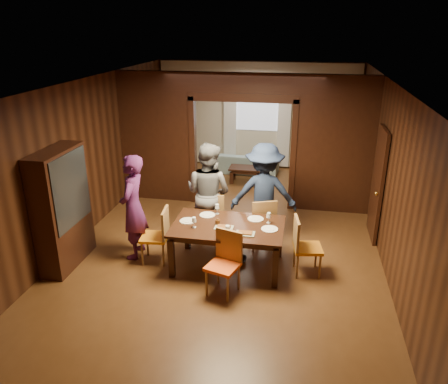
% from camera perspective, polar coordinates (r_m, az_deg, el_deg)
% --- Properties ---
extents(floor, '(9.00, 9.00, 0.00)m').
position_cam_1_polar(floor, '(8.50, 0.71, -5.65)').
color(floor, '#523117').
rests_on(floor, ground).
extents(ceiling, '(5.50, 9.00, 0.02)m').
position_cam_1_polar(ceiling, '(7.64, 0.81, 14.13)').
color(ceiling, silver).
rests_on(ceiling, room_walls).
extents(room_walls, '(5.52, 9.01, 2.90)m').
position_cam_1_polar(room_walls, '(9.73, 2.66, 7.32)').
color(room_walls, black).
rests_on(room_walls, floor).
extents(person_purple, '(0.48, 0.69, 1.84)m').
position_cam_1_polar(person_purple, '(7.58, -11.80, -1.95)').
color(person_purple, '#4D1B50').
rests_on(person_purple, floor).
extents(person_grey, '(1.11, 0.99, 1.88)m').
position_cam_1_polar(person_grey, '(7.98, -2.06, -0.10)').
color(person_grey, '#55555C').
rests_on(person_grey, floor).
extents(person_navy, '(1.28, 0.82, 1.88)m').
position_cam_1_polar(person_navy, '(7.98, 5.24, -0.20)').
color(person_navy, '#192540').
rests_on(person_navy, floor).
extents(sofa, '(1.84, 0.81, 0.52)m').
position_cam_1_polar(sofa, '(11.97, 2.76, 3.82)').
color(sofa, '#87A8B1').
rests_on(sofa, floor).
extents(serving_bowl, '(0.31, 0.31, 0.08)m').
position_cam_1_polar(serving_bowl, '(7.24, 1.88, -3.66)').
color(serving_bowl, black).
rests_on(serving_bowl, dining_table).
extents(dining_table, '(1.82, 1.13, 0.76)m').
position_cam_1_polar(dining_table, '(7.31, 0.51, -7.06)').
color(dining_table, black).
rests_on(dining_table, floor).
extents(coffee_table, '(0.80, 0.50, 0.40)m').
position_cam_1_polar(coffee_table, '(11.22, 2.76, 2.27)').
color(coffee_table, black).
rests_on(coffee_table, floor).
extents(chair_left, '(0.48, 0.48, 0.97)m').
position_cam_1_polar(chair_left, '(7.52, -9.09, -5.62)').
color(chair_left, orange).
rests_on(chair_left, floor).
extents(chair_right, '(0.50, 0.50, 0.97)m').
position_cam_1_polar(chair_right, '(7.21, 10.91, -6.98)').
color(chair_right, orange).
rests_on(chair_right, floor).
extents(chair_far_l, '(0.51, 0.51, 0.97)m').
position_cam_1_polar(chair_far_l, '(8.16, -1.54, -3.10)').
color(chair_far_l, '#C64612').
rests_on(chair_far_l, floor).
extents(chair_far_r, '(0.56, 0.56, 0.97)m').
position_cam_1_polar(chair_far_r, '(7.92, 4.91, -3.95)').
color(chair_far_r, '#EE5916').
rests_on(chair_far_r, floor).
extents(chair_near, '(0.55, 0.55, 0.97)m').
position_cam_1_polar(chair_near, '(6.59, -0.17, -9.46)').
color(chair_near, '#EB5216').
rests_on(chair_near, floor).
extents(hutch, '(0.40, 1.20, 2.00)m').
position_cam_1_polar(hutch, '(7.63, -20.38, -2.06)').
color(hutch, black).
rests_on(hutch, floor).
extents(door_right, '(0.06, 0.90, 2.10)m').
position_cam_1_polar(door_right, '(8.57, 19.43, 0.94)').
color(door_right, black).
rests_on(door_right, floor).
extents(window_far, '(1.20, 0.03, 1.30)m').
position_cam_1_polar(window_far, '(12.17, 4.38, 11.05)').
color(window_far, silver).
rests_on(window_far, back_wall).
extents(curtain_left, '(0.35, 0.06, 2.40)m').
position_cam_1_polar(curtain_left, '(12.32, 0.79, 9.10)').
color(curtain_left, white).
rests_on(curtain_left, back_wall).
extents(curtain_right, '(0.35, 0.06, 2.40)m').
position_cam_1_polar(curtain_right, '(12.16, 7.86, 8.75)').
color(curtain_right, white).
rests_on(curtain_right, back_wall).
extents(plate_left, '(0.27, 0.27, 0.01)m').
position_cam_1_polar(plate_left, '(7.31, -4.75, -3.77)').
color(plate_left, silver).
rests_on(plate_left, dining_table).
extents(plate_far_l, '(0.27, 0.27, 0.01)m').
position_cam_1_polar(plate_far_l, '(7.51, -2.19, -3.00)').
color(plate_far_l, silver).
rests_on(plate_far_l, dining_table).
extents(plate_far_r, '(0.27, 0.27, 0.01)m').
position_cam_1_polar(plate_far_r, '(7.37, 4.15, -3.52)').
color(plate_far_r, silver).
rests_on(plate_far_r, dining_table).
extents(plate_right, '(0.27, 0.27, 0.01)m').
position_cam_1_polar(plate_right, '(7.04, 5.97, -4.83)').
color(plate_right, white).
rests_on(plate_right, dining_table).
extents(plate_near, '(0.27, 0.27, 0.01)m').
position_cam_1_polar(plate_near, '(6.86, 0.23, -5.43)').
color(plate_near, white).
rests_on(plate_near, dining_table).
extents(platter_a, '(0.30, 0.20, 0.04)m').
position_cam_1_polar(platter_a, '(7.04, -0.02, -4.60)').
color(platter_a, gray).
rests_on(platter_a, dining_table).
extents(platter_b, '(0.30, 0.20, 0.04)m').
position_cam_1_polar(platter_b, '(6.85, 2.78, -5.38)').
color(platter_b, gray).
rests_on(platter_b, dining_table).
extents(wineglass_left, '(0.08, 0.08, 0.18)m').
position_cam_1_polar(wineglass_left, '(7.05, -3.93, -3.98)').
color(wineglass_left, silver).
rests_on(wineglass_left, dining_table).
extents(wineglass_far, '(0.08, 0.08, 0.18)m').
position_cam_1_polar(wineglass_far, '(7.52, -0.91, -2.24)').
color(wineglass_far, white).
rests_on(wineglass_far, dining_table).
extents(wineglass_right, '(0.08, 0.08, 0.18)m').
position_cam_1_polar(wineglass_right, '(7.22, 5.85, -3.38)').
color(wineglass_right, silver).
rests_on(wineglass_right, dining_table).
extents(tumbler, '(0.07, 0.07, 0.14)m').
position_cam_1_polar(tumbler, '(6.84, 0.47, -4.95)').
color(tumbler, white).
rests_on(tumbler, dining_table).
extents(condiment_jar, '(0.08, 0.08, 0.11)m').
position_cam_1_polar(condiment_jar, '(7.13, -0.83, -3.91)').
color(condiment_jar, '#492911').
rests_on(condiment_jar, dining_table).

